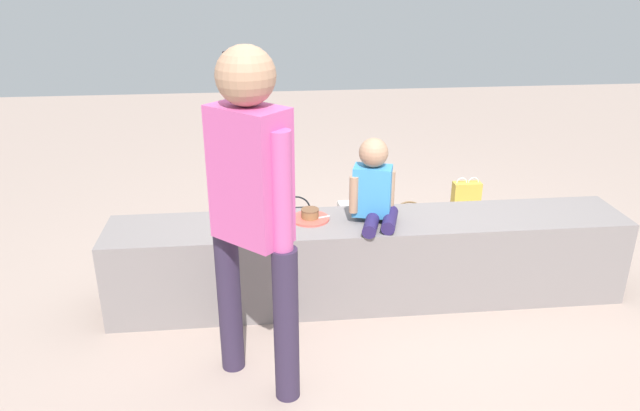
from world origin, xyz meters
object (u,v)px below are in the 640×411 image
Objects in this scene: handbag_black_leather at (296,221)px; cake_box_white at (362,214)px; cake_plate at (310,216)px; water_bottle_near_gift at (471,219)px; child_seated at (374,186)px; adult_standing at (251,197)px; handbag_brown_canvas at (407,233)px; water_bottle_far_side at (382,247)px; gift_bag at (466,200)px; party_cup_red at (201,224)px.

cake_box_white is at bearing 14.53° from handbag_black_leather.
cake_plate is 1.55m from water_bottle_near_gift.
adult_standing reaches higher than child_seated.
handbag_brown_canvas is at bearing 51.43° from adult_standing.
water_bottle_far_side is 0.65m from cake_box_white.
adult_standing is 0.91m from cake_plate.
child_seated is 2.14× the size of water_bottle_near_gift.
water_bottle_far_side is 0.75m from handbag_black_leather.
gift_bag is (1.62, 1.79, -0.81)m from adult_standing.
child_seated reaches higher than handbag_brown_canvas.
handbag_brown_canvas is (1.04, 1.30, -0.83)m from adult_standing.
gift_bag is at bearing 80.94° from water_bottle_near_gift.
handbag_black_leather is (-0.52, -0.13, 0.03)m from cake_box_white.
child_seated is 0.98m from adult_standing.
adult_standing is at bearing -126.00° from water_bottle_far_side.
child_seated is 1.32× the size of handbag_brown_canvas.
adult_standing is 1.86m from handbag_brown_canvas.
cake_plate is 0.67× the size of cake_box_white.
adult_standing reaches higher than water_bottle_far_side.
handbag_brown_canvas reaches higher than water_bottle_far_side.
handbag_black_leather is at bearing 136.27° from water_bottle_far_side.
gift_bag is at bearing 38.74° from cake_plate.
cake_box_white is at bearing 179.94° from gift_bag.
handbag_brown_canvas is at bearing 59.29° from child_seated.
cake_plate is at bearing 67.04° from adult_standing.
handbag_black_leather is at bearing 154.64° from handbag_brown_canvas.
water_bottle_near_gift is at bearing 44.18° from adult_standing.
handbag_black_leather is 0.82× the size of handbag_brown_canvas.
cake_box_white is at bearing 1.12° from party_cup_red.
cake_plate reaches higher than party_cup_red.
adult_standing is 2.36m from water_bottle_near_gift.
party_cup_red is at bearing 171.10° from handbag_black_leather.
party_cup_red is 0.38× the size of handbag_black_leather.
cake_plate is 1.24m from cake_box_white.
handbag_brown_canvas reaches higher than water_bottle_near_gift.
water_bottle_near_gift is 0.95× the size of water_bottle_far_side.
cake_box_white is (-0.02, 0.65, -0.04)m from water_bottle_far_side.
cake_box_white is (0.49, 1.05, -0.46)m from cake_plate.
child_seated is 1.39m from water_bottle_near_gift.
child_seated is 2.16× the size of cake_plate.
party_cup_red is at bearing 153.23° from water_bottle_far_side.
cake_plate is at bearing -54.52° from party_cup_red.
water_bottle_near_gift is 1.29m from handbag_black_leather.
adult_standing is 4.35× the size of handbag_brown_canvas.
party_cup_red is at bearing -179.35° from gift_bag.
cake_plate is 1.95× the size of party_cup_red.
adult_standing reaches higher than gift_bag.
cake_box_white is (0.14, 1.11, -0.65)m from child_seated.
child_seated is at bearing -120.71° from handbag_brown_canvas.
child_seated is 1.67m from party_cup_red.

